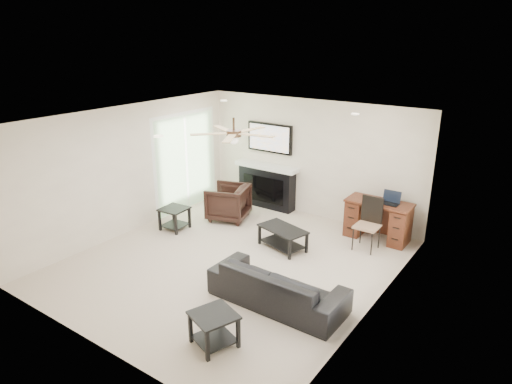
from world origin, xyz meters
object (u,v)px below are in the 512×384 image
coffee_table (283,238)px  desk (378,220)px  armchair (228,202)px  fireplace_unit (266,166)px  sofa (277,286)px

coffee_table → desk: size_ratio=0.74×
armchair → desk: desk is taller
fireplace_unit → armchair: bearing=-103.6°
coffee_table → fireplace_unit: fireplace_unit is taller
sofa → armchair: bearing=-39.1°
armchair → desk: size_ratio=0.67×
armchair → fireplace_unit: size_ratio=0.43×
coffee_table → fireplace_unit: size_ratio=0.47×
fireplace_unit → desk: size_ratio=1.57×
armchair → desk: bearing=88.1°
armchair → fireplace_unit: (0.26, 1.07, 0.58)m
coffee_table → desk: desk is taller
coffee_table → desk: (1.27, 1.40, 0.18)m
coffee_table → sofa: bearing=-45.0°
sofa → coffee_table: bearing=-60.1°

